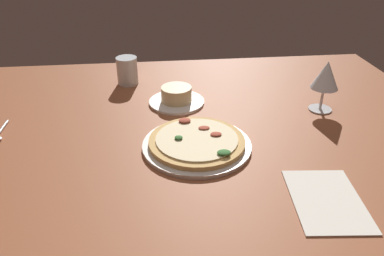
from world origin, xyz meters
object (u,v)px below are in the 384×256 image
(wine_glass_far, at_px, (326,77))
(ramekin_on_saucer, at_px, (176,97))
(water_glass, at_px, (127,72))
(paper_menu, at_px, (326,200))
(pizza_main, at_px, (197,143))

(wine_glass_far, bearing_deg, ramekin_on_saucer, 167.62)
(water_glass, bearing_deg, paper_menu, -57.49)
(wine_glass_far, relative_size, water_glass, 1.62)
(water_glass, bearing_deg, wine_glass_far, -24.86)
(ramekin_on_saucer, distance_m, wine_glass_far, 0.43)
(ramekin_on_saucer, bearing_deg, wine_glass_far, -12.38)
(paper_menu, bearing_deg, pizza_main, 141.33)
(wine_glass_far, height_order, paper_menu, wine_glass_far)
(pizza_main, bearing_deg, water_glass, 113.18)
(ramekin_on_saucer, relative_size, water_glass, 1.83)
(wine_glass_far, bearing_deg, pizza_main, -156.99)
(pizza_main, relative_size, paper_menu, 1.37)
(ramekin_on_saucer, xyz_separation_m, water_glass, (-0.15, 0.17, 0.02))
(pizza_main, bearing_deg, ramekin_on_saucer, 96.92)
(wine_glass_far, height_order, water_glass, wine_glass_far)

